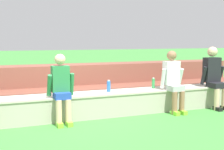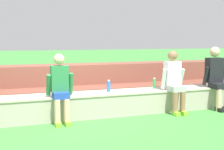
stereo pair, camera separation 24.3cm
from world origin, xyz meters
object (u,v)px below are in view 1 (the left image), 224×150
(person_center, at_px, (173,80))
(person_left_of_center, at_px, (61,87))
(person_right_of_center, at_px, (214,75))
(water_bottle_near_right, at_px, (153,83))
(water_bottle_mid_left, at_px, (109,86))

(person_center, bearing_deg, person_left_of_center, -179.62)
(person_center, height_order, person_right_of_center, person_right_of_center)
(person_left_of_center, distance_m, person_center, 2.43)
(person_right_of_center, xyz_separation_m, water_bottle_near_right, (-1.39, 0.31, -0.15))
(person_left_of_center, relative_size, water_bottle_near_right, 5.42)
(person_center, distance_m, water_bottle_near_right, 0.46)
(person_right_of_center, bearing_deg, water_bottle_near_right, 167.29)
(person_center, bearing_deg, water_bottle_mid_left, 168.44)
(water_bottle_mid_left, bearing_deg, person_right_of_center, -6.00)
(person_right_of_center, height_order, water_bottle_mid_left, person_right_of_center)
(person_center, relative_size, water_bottle_near_right, 5.54)
(person_right_of_center, relative_size, water_bottle_near_right, 5.85)
(person_center, xyz_separation_m, person_right_of_center, (1.10, 0.02, 0.05))
(person_center, distance_m, water_bottle_mid_left, 1.41)
(water_bottle_mid_left, height_order, water_bottle_near_right, water_bottle_mid_left)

